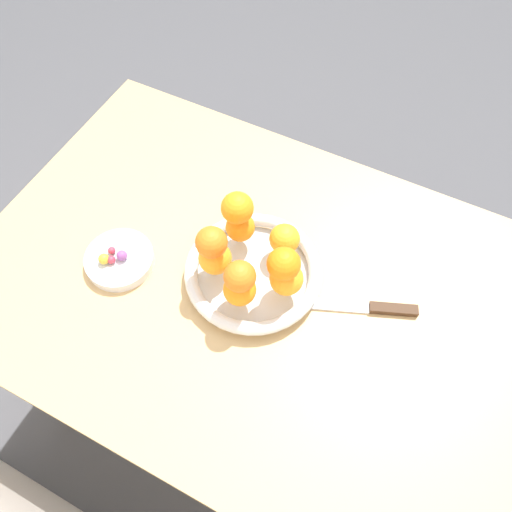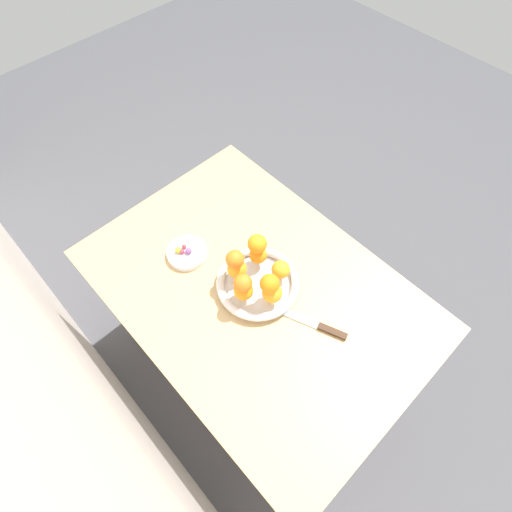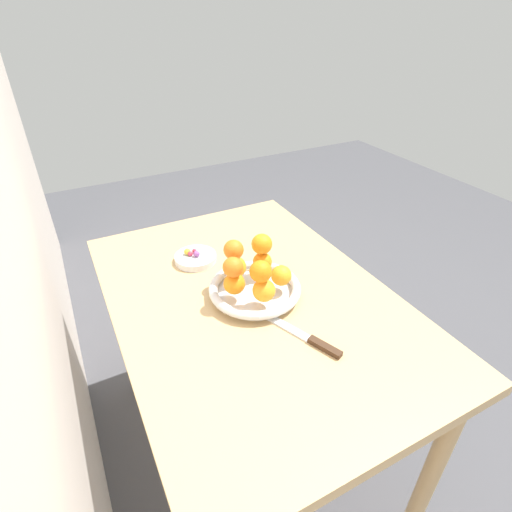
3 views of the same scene
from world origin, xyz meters
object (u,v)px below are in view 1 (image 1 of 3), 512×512
Objects in this scene: dining_table at (251,301)px; orange_4 at (286,280)px; fruit_bowl at (252,272)px; orange_7 at (211,242)px; orange_1 at (240,227)px; orange_5 at (284,264)px; orange_8 at (237,208)px; knife at (360,307)px; orange_2 at (215,258)px; orange_3 at (240,290)px; orange_6 at (240,276)px; candy_dish at (120,260)px; candy_ball_2 at (104,259)px; candy_ball_1 at (112,250)px; orange_0 at (285,239)px; candy_ball_3 at (122,255)px; candy_ball_0 at (111,260)px.

dining_table is 0.17m from orange_4.
orange_7 reaches higher than fruit_bowl.
orange_5 reaches higher than orange_1.
orange_8 is at bearing 2.35° from orange_1.
orange_1 is at bearing -177.65° from orange_8.
orange_8 reaches higher than knife.
orange_2 is (0.06, 0.02, 0.16)m from dining_table.
orange_6 reaches higher than orange_3.
dining_table is 0.28m from candy_dish.
orange_8 reaches higher than orange_4.
orange_3 is at bearing -43.88° from orange_6.
candy_ball_2 is 0.50m from knife.
orange_1 is 0.92× the size of orange_2.
orange_2 reaches higher than candy_ball_2.
candy_ball_1 reaches higher than dining_table.
orange_6 reaches higher than fruit_bowl.
orange_7 reaches higher than orange_3.
orange_7 is at bearing 13.77° from knife.
orange_1 is (-0.20, -0.14, 0.06)m from candy_dish.
orange_2 is 0.14m from orange_5.
orange_0 is 2.72× the size of candy_ball_2.
candy_ball_3 is (0.18, 0.06, -0.04)m from orange_2.
orange_8 is (-0.00, -0.08, 0.06)m from orange_2.
orange_3 is 3.65× the size of candy_ball_0.
fruit_bowl is 4.48× the size of orange_5.
candy_ball_0 is (0.19, 0.07, -0.04)m from orange_2.
orange_5 is 3.95× the size of candy_ball_1.
orange_2 reaches higher than orange_3.
orange_6 is (-0.07, 0.04, 0.06)m from orange_2.
orange_2 is (0.01, 0.08, 0.00)m from orange_1.
orange_5 is at bearing -140.69° from orange_3.
candy_ball_1 is at bearing 27.07° from orange_0.
orange_8 is 0.27m from candy_ball_1.
orange_3 is 4.01× the size of candy_ball_1.
orange_5 is (-0.32, -0.07, 0.12)m from candy_dish.
knife is at bearing -161.93° from orange_4.
candy_ball_1 is at bearing -56.40° from candy_ball_0.
orange_4 is at bearing 18.07° from knife.
orange_6 is 0.14m from orange_8.
knife is at bearing -167.13° from orange_2.
orange_6 is (-0.00, 0.00, 0.06)m from orange_3.
orange_0 reaches higher than candy_ball_1.
knife is (-0.46, -0.12, -0.01)m from candy_dish.
orange_0 is at bearing -11.05° from knife.
dining_table is 0.23m from orange_8.
orange_1 is (0.05, -0.05, 0.05)m from fruit_bowl.
orange_7 reaches higher than candy_ball_2.
candy_ball_1 is at bearing 4.06° from orange_3.
candy_ball_3 is at bearing 20.16° from fruit_bowl.
orange_5 reaches higher than candy_ball_3.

